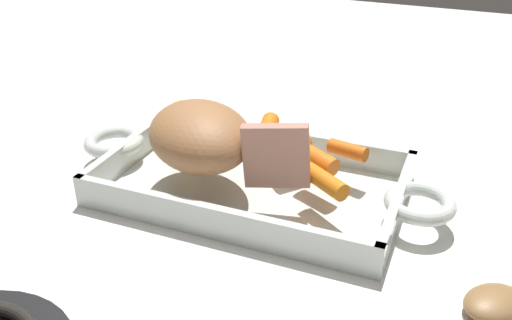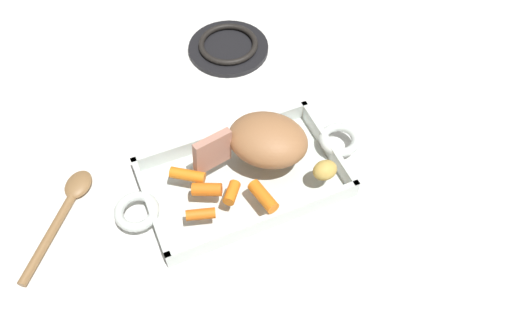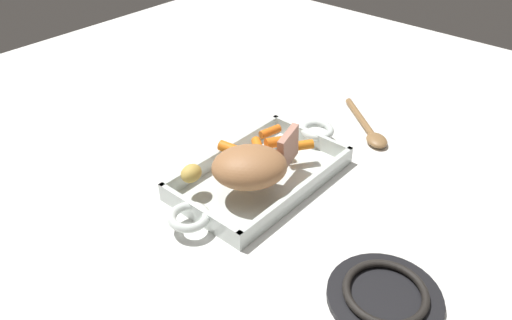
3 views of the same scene
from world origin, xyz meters
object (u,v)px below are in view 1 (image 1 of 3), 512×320
(roast_slice_outer, at_px, (276,156))
(baby_carrot_center_right, at_px, (267,131))
(pork_roast, at_px, (200,136))
(baby_carrot_northwest, at_px, (348,150))
(potato_whole, at_px, (184,113))
(roasting_dish, at_px, (252,181))
(baby_carrot_southeast, at_px, (294,147))
(baby_carrot_center_left, at_px, (318,159))
(baby_carrot_northeast, at_px, (324,181))

(roast_slice_outer, relative_size, baby_carrot_center_right, 1.18)
(pork_roast, relative_size, baby_carrot_northwest, 2.96)
(baby_carrot_center_right, distance_m, potato_whole, 0.12)
(roasting_dish, distance_m, potato_whole, 0.15)
(roasting_dish, distance_m, pork_roast, 0.08)
(pork_roast, distance_m, baby_carrot_southeast, 0.11)
(roasting_dish, relative_size, roast_slice_outer, 6.51)
(pork_roast, bearing_deg, roasting_dish, -159.73)
(roast_slice_outer, distance_m, baby_carrot_southeast, 0.08)
(pork_roast, xyz_separation_m, baby_carrot_center_right, (-0.05, -0.09, -0.02))
(baby_carrot_southeast, bearing_deg, potato_whole, -8.90)
(pork_roast, height_order, roast_slice_outer, roast_slice_outer)
(baby_carrot_center_left, relative_size, baby_carrot_northeast, 0.82)
(roasting_dish, xyz_separation_m, roast_slice_outer, (-0.04, 0.03, 0.06))
(pork_roast, relative_size, roast_slice_outer, 1.99)
(roast_slice_outer, xyz_separation_m, baby_carrot_center_right, (0.05, -0.10, -0.02))
(baby_carrot_northeast, xyz_separation_m, potato_whole, (0.22, -0.09, 0.01))
(roasting_dish, bearing_deg, potato_whole, -27.67)
(baby_carrot_center_right, bearing_deg, potato_whole, 1.44)
(pork_roast, relative_size, baby_carrot_center_left, 2.86)
(roasting_dish, bearing_deg, baby_carrot_center_right, -83.33)
(baby_carrot_center_right, relative_size, potato_whole, 1.38)
(baby_carrot_northeast, bearing_deg, baby_carrot_southeast, -48.26)
(roast_slice_outer, distance_m, baby_carrot_center_left, 0.07)
(roasting_dish, xyz_separation_m, pork_roast, (0.06, 0.02, 0.06))
(baby_carrot_center_right, height_order, baby_carrot_northeast, baby_carrot_center_right)
(pork_roast, bearing_deg, baby_carrot_center_left, -163.12)
(baby_carrot_southeast, height_order, baby_carrot_northwest, baby_carrot_southeast)
(baby_carrot_northwest, relative_size, potato_whole, 1.10)
(roasting_dish, distance_m, roast_slice_outer, 0.08)
(baby_carrot_center_right, bearing_deg, pork_roast, 61.66)
(roast_slice_outer, bearing_deg, baby_carrot_southeast, -86.19)
(baby_carrot_northwest, relative_size, baby_carrot_center_right, 0.79)
(baby_carrot_northeast, bearing_deg, roast_slice_outer, 12.37)
(potato_whole, bearing_deg, baby_carrot_northwest, 178.09)
(baby_carrot_center_right, bearing_deg, roast_slice_outer, 115.87)
(baby_carrot_southeast, bearing_deg, roast_slice_outer, 93.81)
(baby_carrot_center_left, bearing_deg, roast_slice_outer, 59.52)
(baby_carrot_center_right, bearing_deg, baby_carrot_northeast, 137.92)
(roast_slice_outer, bearing_deg, pork_roast, -8.09)
(pork_roast, xyz_separation_m, roast_slice_outer, (-0.10, 0.01, -0.00))
(baby_carrot_center_left, bearing_deg, baby_carrot_northeast, 115.90)
(pork_roast, height_order, baby_carrot_northeast, pork_roast)
(baby_carrot_northwest, xyz_separation_m, baby_carrot_center_right, (0.11, -0.01, 0.00))
(baby_carrot_northwest, bearing_deg, roasting_dish, 30.41)
(baby_carrot_center_right, xyz_separation_m, potato_whole, (0.12, 0.00, 0.01))
(roasting_dish, height_order, roast_slice_outer, roast_slice_outer)
(potato_whole, bearing_deg, pork_roast, 128.61)
(baby_carrot_center_right, xyz_separation_m, baby_carrot_northeast, (-0.10, 0.09, -0.00))
(baby_carrot_northeast, distance_m, potato_whole, 0.23)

